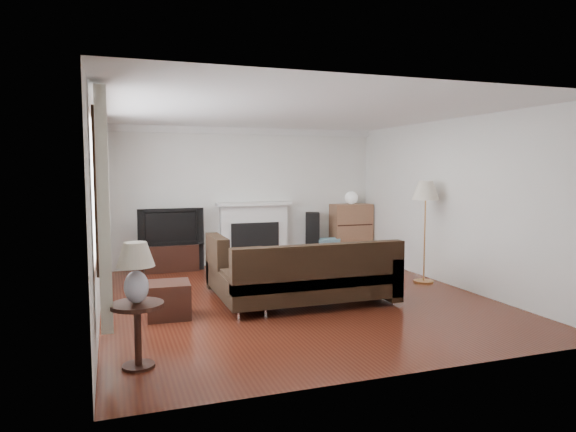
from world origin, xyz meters
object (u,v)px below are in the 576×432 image
object	(u,v)px
bookshelf	(351,232)
floor_lamp	(425,232)
sectional_sofa	(310,275)
side_table	(138,335)
tv_stand	(171,258)
coffee_table	(285,271)

from	to	relation	value
bookshelf	floor_lamp	bearing A→B (deg)	-86.45
bookshelf	floor_lamp	distance (m)	2.28
sectional_sofa	side_table	bearing A→B (deg)	-147.12
bookshelf	side_table	distance (m)	6.08
tv_stand	bookshelf	distance (m)	3.47
coffee_table	side_table	xyz separation A→B (m)	(-2.31, -2.72, 0.09)
tv_stand	side_table	xyz separation A→B (m)	(-0.77, -4.33, 0.06)
sectional_sofa	side_table	xyz separation A→B (m)	(-2.21, -1.43, -0.10)
sectional_sofa	side_table	distance (m)	2.63
sectional_sofa	tv_stand	bearing A→B (deg)	116.40
bookshelf	coffee_table	world-z (taller)	bookshelf
bookshelf	sectional_sofa	bearing A→B (deg)	-124.55
tv_stand	sectional_sofa	xyz separation A→B (m)	(1.44, -2.90, 0.17)
tv_stand	floor_lamp	bearing A→B (deg)	-31.81
bookshelf	coffee_table	xyz separation A→B (m)	(-1.92, -1.64, -0.33)
sectional_sofa	floor_lamp	xyz separation A→B (m)	(2.16, 0.67, 0.39)
coffee_table	side_table	bearing A→B (deg)	-139.02
bookshelf	floor_lamp	xyz separation A→B (m)	(0.14, -2.26, 0.25)
coffee_table	side_table	size ratio (longest dim) A/B	1.78
tv_stand	floor_lamp	size ratio (longest dim) A/B	0.58
tv_stand	side_table	distance (m)	4.40
bookshelf	floor_lamp	size ratio (longest dim) A/B	0.68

